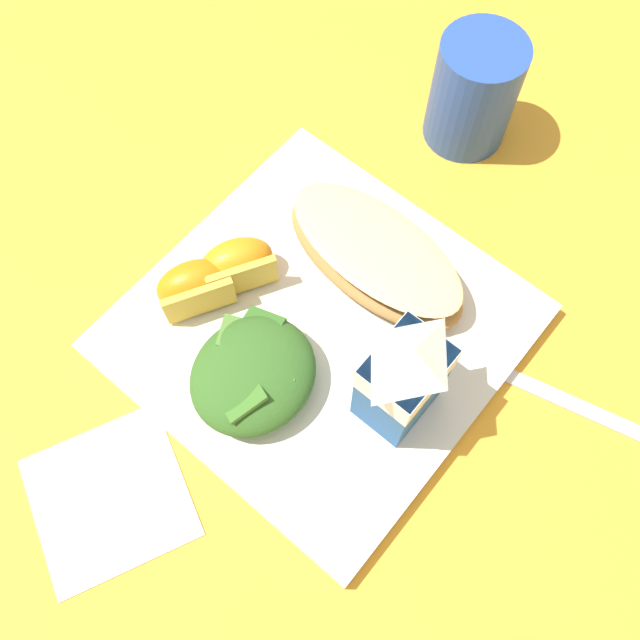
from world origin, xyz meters
TOP-DOWN VIEW (x-y plane):
  - ground at (0.00, 0.00)m, footprint 3.00×3.00m
  - white_plate at (0.00, 0.00)m, footprint 0.28×0.28m
  - cheesy_pizza_bread at (-0.07, 0.00)m, footprint 0.09×0.17m
  - green_salad_pile at (0.07, -0.01)m, footprint 0.10×0.09m
  - milk_carton at (0.01, 0.09)m, footprint 0.06×0.05m
  - orange_wedge_front at (0.01, -0.08)m, footprint 0.07×0.06m
  - orange_wedge_middle at (0.04, -0.09)m, footprint 0.07×0.06m
  - paper_napkin at (0.20, -0.03)m, footprint 0.15×0.15m
  - metal_fork at (-0.09, 0.21)m, footprint 0.06×0.19m
  - drinking_blue_cup at (-0.24, -0.03)m, footprint 0.08×0.08m

SIDE VIEW (x-z plane):
  - ground at x=0.00m, z-range 0.00..0.00m
  - paper_napkin at x=0.20m, z-range 0.00..0.00m
  - metal_fork at x=-0.09m, z-range 0.00..0.01m
  - white_plate at x=0.00m, z-range 0.00..0.02m
  - cheesy_pizza_bread at x=-0.07m, z-range 0.02..0.05m
  - orange_wedge_front at x=0.01m, z-range 0.02..0.06m
  - orange_wedge_middle at x=0.04m, z-range 0.02..0.06m
  - green_salad_pile at x=0.07m, z-range 0.01..0.06m
  - drinking_blue_cup at x=-0.24m, z-range 0.00..0.10m
  - milk_carton at x=0.01m, z-range 0.02..0.13m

